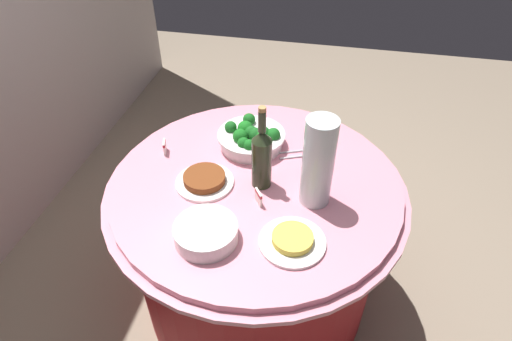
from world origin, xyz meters
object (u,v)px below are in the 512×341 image
(serving_tongs, at_px, (300,154))
(food_plate_fried_egg, at_px, (292,240))
(wine_bottle, at_px, (262,157))
(label_placard_mid, at_px, (259,197))
(food_plate_stir_fry, at_px, (205,180))
(broccoli_bowl, at_px, (251,138))
(decorative_fruit_vase, at_px, (318,167))
(plate_stack, at_px, (206,233))
(label_placard_front, at_px, (165,146))

(serving_tongs, height_order, food_plate_fried_egg, food_plate_fried_egg)
(wine_bottle, height_order, serving_tongs, wine_bottle)
(wine_bottle, xyz_separation_m, serving_tongs, (0.21, -0.12, -0.12))
(serving_tongs, height_order, label_placard_mid, label_placard_mid)
(food_plate_stir_fry, bearing_deg, broccoli_bowl, -24.74)
(decorative_fruit_vase, relative_size, food_plate_stir_fry, 1.55)
(plate_stack, distance_m, label_placard_mid, 0.24)
(broccoli_bowl, xyz_separation_m, food_plate_stir_fry, (-0.26, 0.12, -0.03))
(decorative_fruit_vase, height_order, label_placard_front, decorative_fruit_vase)
(decorative_fruit_vase, bearing_deg, serving_tongs, 18.65)
(decorative_fruit_vase, distance_m, food_plate_fried_egg, 0.27)
(broccoli_bowl, xyz_separation_m, label_placard_mid, (-0.33, -0.10, -0.01))
(label_placard_front, bearing_deg, serving_tongs, -79.60)
(decorative_fruit_vase, height_order, food_plate_fried_egg, decorative_fruit_vase)
(decorative_fruit_vase, bearing_deg, wine_bottle, 78.04)
(food_plate_stir_fry, distance_m, food_plate_fried_egg, 0.43)
(serving_tongs, bearing_deg, food_plate_fried_egg, -175.41)
(broccoli_bowl, bearing_deg, decorative_fruit_vase, -132.41)
(food_plate_fried_egg, relative_size, label_placard_mid, 4.00)
(broccoli_bowl, xyz_separation_m, wine_bottle, (-0.22, -0.09, 0.08))
(plate_stack, xyz_separation_m, decorative_fruit_vase, (0.26, -0.33, 0.12))
(food_plate_fried_egg, xyz_separation_m, label_placard_mid, (0.16, 0.15, 0.02))
(broccoli_bowl, bearing_deg, plate_stack, 176.17)
(decorative_fruit_vase, xyz_separation_m, food_plate_fried_egg, (-0.22, 0.05, -0.14))
(label_placard_mid, bearing_deg, food_plate_fried_egg, -137.96)
(decorative_fruit_vase, distance_m, food_plate_stir_fry, 0.43)
(plate_stack, bearing_deg, label_placard_front, 36.18)
(broccoli_bowl, xyz_separation_m, serving_tongs, (-0.01, -0.21, -0.04))
(plate_stack, distance_m, serving_tongs, 0.57)
(food_plate_stir_fry, height_order, label_placard_front, label_placard_front)
(label_placard_mid, bearing_deg, plate_stack, 146.54)
(plate_stack, xyz_separation_m, label_placard_mid, (0.20, -0.13, 0.00))
(label_placard_front, xyz_separation_m, label_placard_mid, (-0.21, -0.44, 0.00))
(broccoli_bowl, bearing_deg, wine_bottle, -158.42)
(serving_tongs, xyz_separation_m, food_plate_stir_fry, (-0.25, 0.33, 0.01))
(plate_stack, height_order, label_placard_front, plate_stack)
(serving_tongs, distance_m, label_placard_mid, 0.33)
(serving_tongs, bearing_deg, label_placard_front, 100.40)
(plate_stack, relative_size, decorative_fruit_vase, 0.62)
(food_plate_stir_fry, distance_m, label_placard_mid, 0.23)
(label_placard_front, bearing_deg, broccoli_bowl, -71.51)
(broccoli_bowl, distance_m, decorative_fruit_vase, 0.41)
(broccoli_bowl, height_order, serving_tongs, broccoli_bowl)
(plate_stack, bearing_deg, food_plate_fried_egg, -81.81)
(broccoli_bowl, relative_size, food_plate_stir_fry, 1.27)
(label_placard_front, bearing_deg, wine_bottle, -104.38)
(food_plate_fried_egg, bearing_deg, label_placard_mid, 42.04)
(plate_stack, height_order, serving_tongs, plate_stack)
(label_placard_front, bearing_deg, label_placard_mid, -116.00)
(wine_bottle, relative_size, food_plate_stir_fry, 1.53)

